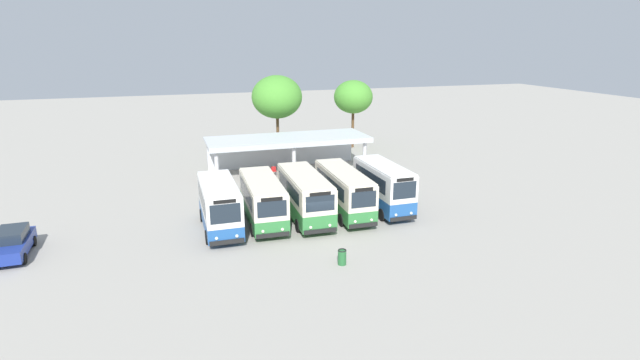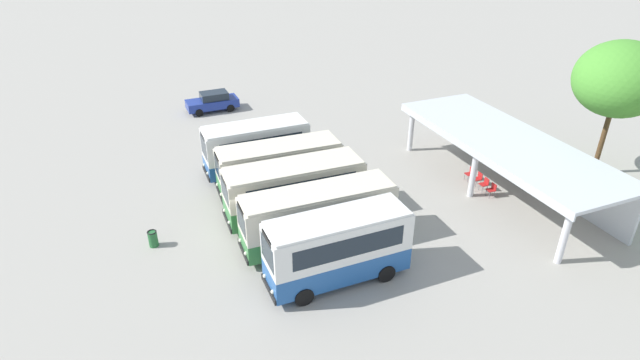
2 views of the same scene
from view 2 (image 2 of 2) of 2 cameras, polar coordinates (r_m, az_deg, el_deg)
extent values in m
plane|color=#A39E93|center=(28.49, -8.58, -5.28)|extent=(180.00, 180.00, 0.00)
cylinder|color=black|center=(32.58, -10.00, 0.22)|extent=(0.22, 0.90, 0.90)
cylinder|color=black|center=(34.44, -10.84, 1.80)|extent=(0.22, 0.90, 0.90)
cylinder|color=black|center=(33.54, -3.11, 1.53)|extent=(0.22, 0.90, 0.90)
cylinder|color=black|center=(35.34, -4.27, 3.00)|extent=(0.22, 0.90, 0.90)
cube|color=#23569E|center=(33.72, -7.07, 2.30)|extent=(2.24, 6.71, 0.97)
cube|color=white|center=(33.11, -7.21, 4.49)|extent=(2.24, 6.71, 1.87)
cube|color=white|center=(32.72, -7.32, 6.08)|extent=(2.18, 6.51, 0.12)
cube|color=black|center=(33.28, -12.62, 0.73)|extent=(2.12, 0.10, 0.28)
cube|color=#1E2833|center=(32.49, -12.88, 3.57)|extent=(1.83, 0.05, 1.22)
cube|color=black|center=(32.18, -13.03, 4.80)|extent=(1.34, 0.05, 0.24)
cube|color=#1E2833|center=(32.15, -6.50, 3.86)|extent=(0.05, 5.36, 1.03)
cube|color=#1E2833|center=(34.10, -7.57, 5.30)|extent=(0.05, 5.36, 1.03)
sphere|color=#EAEACC|center=(32.60, -12.45, 0.75)|extent=(0.20, 0.20, 0.20)
sphere|color=#EAEACC|center=(33.68, -12.86, 1.65)|extent=(0.20, 0.20, 0.20)
cylinder|color=black|center=(30.13, -8.10, -2.16)|extent=(0.25, 0.91, 0.90)
cylinder|color=black|center=(31.97, -8.99, -0.28)|extent=(0.25, 0.91, 0.90)
cylinder|color=black|center=(31.22, 0.14, -0.65)|extent=(0.25, 0.91, 0.90)
cylinder|color=black|center=(33.00, -1.18, 1.08)|extent=(0.25, 0.91, 0.90)
cube|color=#337F3D|center=(31.28, -4.51, 0.24)|extent=(2.52, 7.51, 1.02)
cube|color=beige|center=(30.67, -4.61, 2.38)|extent=(2.52, 7.51, 1.60)
cube|color=beige|center=(30.30, -4.67, 3.83)|extent=(2.45, 7.28, 0.12)
cube|color=black|center=(30.81, -11.18, -1.54)|extent=(2.15, 0.18, 0.28)
cube|color=#1E2833|center=(29.99, -11.40, 1.32)|extent=(1.85, 0.12, 1.04)
cube|color=black|center=(29.71, -11.52, 2.40)|extent=(1.35, 0.10, 0.24)
cube|color=#1E2833|center=(29.72, -3.81, 1.60)|extent=(0.26, 5.94, 0.88)
cube|color=#1E2833|center=(31.65, -5.01, 3.34)|extent=(0.26, 5.94, 0.88)
sphere|color=#EAEACC|center=(30.12, -10.99, -1.59)|extent=(0.20, 0.20, 0.20)
sphere|color=#EAEACC|center=(31.19, -11.42, -0.50)|extent=(0.20, 0.20, 0.20)
cylinder|color=black|center=(27.56, -6.82, -5.30)|extent=(0.24, 0.91, 0.90)
cylinder|color=black|center=(29.39, -7.94, -3.01)|extent=(0.24, 0.91, 0.90)
cylinder|color=black|center=(28.84, 2.41, -3.40)|extent=(0.24, 0.91, 0.90)
cylinder|color=black|center=(30.59, 0.77, -1.33)|extent=(0.24, 0.91, 0.90)
cube|color=#337F3D|center=(28.73, -2.84, -2.36)|extent=(2.52, 7.78, 1.15)
cube|color=beige|center=(28.04, -2.91, 0.04)|extent=(2.52, 7.78, 1.61)
cube|color=beige|center=(27.63, -2.95, 1.60)|extent=(2.45, 7.55, 0.12)
cube|color=black|center=(28.20, -10.36, -4.56)|extent=(2.21, 0.16, 0.28)
cube|color=#1E2833|center=(27.24, -10.61, -1.28)|extent=(1.91, 0.10, 1.04)
cube|color=black|center=(26.93, -10.73, -0.11)|extent=(1.39, 0.09, 0.24)
cube|color=#1E2833|center=(27.09, -1.94, -0.93)|extent=(0.20, 6.18, 0.88)
cube|color=#1E2833|center=(29.01, -3.45, 1.18)|extent=(0.20, 6.18, 0.88)
sphere|color=#EAEACC|center=(27.50, -10.12, -4.71)|extent=(0.20, 0.20, 0.20)
sphere|color=#EAEACC|center=(28.57, -10.66, -3.37)|extent=(0.20, 0.20, 0.20)
cylinder|color=black|center=(25.32, -4.62, -8.68)|extent=(0.24, 0.91, 0.90)
cylinder|color=black|center=(26.88, -5.89, -6.23)|extent=(0.24, 0.91, 0.90)
cylinder|color=black|center=(26.79, 5.56, -6.34)|extent=(0.24, 0.91, 0.90)
cylinder|color=black|center=(28.28, 3.77, -4.17)|extent=(0.24, 0.91, 0.90)
cube|color=#337F3D|center=(26.45, -0.17, -5.52)|extent=(2.29, 8.00, 1.03)
cube|color=beige|center=(25.70, -0.18, -3.03)|extent=(2.29, 8.00, 1.69)
cube|color=beige|center=(25.24, -0.18, -1.29)|extent=(2.23, 7.76, 0.12)
cube|color=black|center=(25.78, -8.59, -7.97)|extent=(2.00, 0.15, 0.28)
cube|color=#1E2833|center=(24.76, -8.79, -4.65)|extent=(1.73, 0.09, 1.10)
cube|color=black|center=(24.40, -8.91, -3.33)|extent=(1.26, 0.08, 0.24)
cube|color=#1E2833|center=(24.89, 0.90, -4.07)|extent=(0.19, 6.36, 0.93)
cube|color=#1E2833|center=(26.54, -0.78, -1.78)|extent=(0.19, 6.36, 0.93)
sphere|color=#EAEACC|center=(25.14, -8.31, -8.15)|extent=(0.20, 0.20, 0.20)
sphere|color=#EAEACC|center=(26.06, -8.92, -6.70)|extent=(0.20, 0.20, 0.20)
cylinder|color=black|center=(23.09, -1.81, -12.95)|extent=(0.22, 0.90, 0.90)
cylinder|color=black|center=(24.54, -3.54, -10.04)|extent=(0.22, 0.90, 0.90)
cylinder|color=black|center=(24.50, 7.43, -10.34)|extent=(0.22, 0.90, 0.90)
cylinder|color=black|center=(25.87, 5.23, -7.78)|extent=(0.22, 0.90, 0.90)
cube|color=#23569E|center=(24.09, 1.96, -9.28)|extent=(2.14, 6.70, 1.18)
cube|color=white|center=(23.18, 2.02, -6.35)|extent=(2.14, 6.70, 1.84)
cube|color=white|center=(22.63, 2.06, -4.32)|extent=(2.07, 6.50, 0.12)
cube|color=black|center=(23.46, -5.76, -12.08)|extent=(2.01, 0.11, 0.28)
cube|color=#1E2833|center=(22.21, -5.90, -8.14)|extent=(1.73, 0.06, 1.20)
cube|color=black|center=(21.77, -6.00, -6.56)|extent=(1.27, 0.05, 0.24)
cube|color=#1E2833|center=(22.43, 3.38, -7.60)|extent=(0.06, 5.36, 1.01)
cube|color=#1E2833|center=(23.97, 1.20, -4.87)|extent=(0.06, 5.36, 1.01)
sphere|color=#EAEACC|center=(22.84, -5.32, -12.38)|extent=(0.20, 0.20, 0.20)
sphere|color=#EAEACC|center=(23.69, -6.20, -10.65)|extent=(0.20, 0.20, 0.20)
cylinder|color=black|center=(43.81, -13.40, 7.35)|extent=(0.19, 0.64, 0.64)
cylinder|color=black|center=(45.34, -13.84, 8.04)|extent=(0.19, 0.64, 0.64)
cylinder|color=black|center=(44.29, -10.00, 7.95)|extent=(0.19, 0.64, 0.64)
cylinder|color=black|center=(45.81, -10.54, 8.61)|extent=(0.19, 0.64, 0.64)
cube|color=navy|center=(44.67, -11.99, 8.42)|extent=(1.84, 4.35, 0.70)
cube|color=#1E2833|center=(44.50, -11.80, 9.25)|extent=(1.54, 2.27, 0.60)
cylinder|color=silver|center=(36.70, 10.20, 5.59)|extent=(0.36, 0.36, 3.20)
cylinder|color=silver|center=(31.63, 16.84, 0.79)|extent=(0.36, 0.36, 3.20)
cylinder|color=silver|center=(27.43, 25.74, -5.65)|extent=(0.36, 0.36, 3.20)
cube|color=silver|center=(34.51, 22.80, 2.13)|extent=(14.85, 0.20, 3.20)
cube|color=silver|center=(32.26, 20.31, 4.14)|extent=(15.35, 5.45, 0.20)
cube|color=silver|center=(30.70, 16.49, 3.03)|extent=(15.35, 0.10, 0.28)
cylinder|color=slate|center=(33.80, 16.24, 0.12)|extent=(0.03, 0.03, 0.44)
cylinder|color=slate|center=(34.05, 15.91, 0.39)|extent=(0.03, 0.03, 0.44)
cylinder|color=slate|center=(34.00, 16.72, 0.22)|extent=(0.03, 0.03, 0.44)
cylinder|color=slate|center=(34.24, 16.39, 0.48)|extent=(0.03, 0.03, 0.44)
cube|color=#B21E1E|center=(33.91, 16.37, 0.66)|extent=(0.46, 0.46, 0.04)
cube|color=#B21E1E|center=(33.94, 16.69, 1.01)|extent=(0.44, 0.06, 0.40)
cylinder|color=slate|center=(33.36, 17.08, -0.42)|extent=(0.03, 0.03, 0.44)
cylinder|color=slate|center=(33.60, 16.74, -0.15)|extent=(0.03, 0.03, 0.44)
cylinder|color=slate|center=(33.56, 17.56, -0.32)|extent=(0.03, 0.03, 0.44)
cylinder|color=slate|center=(33.80, 17.22, -0.05)|extent=(0.03, 0.03, 0.44)
cube|color=#B21E1E|center=(33.47, 17.21, 0.13)|extent=(0.46, 0.46, 0.04)
cube|color=#B21E1E|center=(33.49, 17.53, 0.48)|extent=(0.44, 0.06, 0.40)
cylinder|color=slate|center=(32.83, 17.74, -1.03)|extent=(0.03, 0.03, 0.44)
cylinder|color=slate|center=(33.07, 17.39, -0.74)|extent=(0.03, 0.03, 0.44)
cylinder|color=slate|center=(33.03, 18.23, -0.92)|extent=(0.03, 0.03, 0.44)
cylinder|color=slate|center=(33.27, 17.88, -0.64)|extent=(0.03, 0.03, 0.44)
cube|color=#B21E1E|center=(32.94, 17.87, -0.47)|extent=(0.46, 0.46, 0.04)
cube|color=#B21E1E|center=(32.96, 18.20, -0.11)|extent=(0.44, 0.06, 0.40)
cylinder|color=slate|center=(32.34, 18.48, -1.64)|extent=(0.03, 0.03, 0.44)
cylinder|color=slate|center=(32.57, 18.11, -1.35)|extent=(0.03, 0.03, 0.44)
cylinder|color=slate|center=(32.54, 18.97, -1.53)|extent=(0.03, 0.03, 0.44)
cylinder|color=slate|center=(32.77, 18.60, -1.24)|extent=(0.03, 0.03, 0.44)
cube|color=#B21E1E|center=(32.44, 18.61, -1.07)|extent=(0.46, 0.46, 0.04)
cube|color=#B21E1E|center=(32.46, 18.94, -0.70)|extent=(0.44, 0.06, 0.40)
cylinder|color=brown|center=(37.34, 29.03, 3.66)|extent=(0.32, 0.32, 4.37)
ellipsoid|color=#4C9933|center=(36.01, 30.63, 9.72)|extent=(5.42, 5.42, 4.61)
cylinder|color=#266633|center=(27.92, -18.22, -6.31)|extent=(0.48, 0.48, 0.85)
torus|color=black|center=(27.68, -18.36, -5.55)|extent=(0.49, 0.49, 0.06)
camera|label=1|loc=(40.04, -59.73, 10.05)|focal=27.34mm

